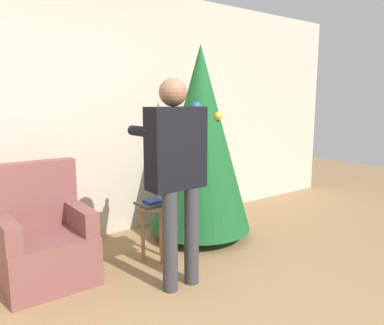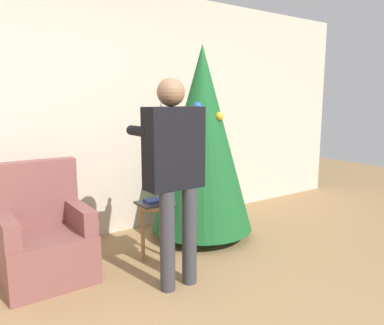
{
  "view_description": "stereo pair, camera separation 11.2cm",
  "coord_description": "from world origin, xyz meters",
  "px_view_note": "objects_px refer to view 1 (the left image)",
  "views": [
    {
      "loc": [
        -1.46,
        -1.58,
        1.5
      ],
      "look_at": [
        0.6,
        1.13,
        0.92
      ],
      "focal_mm": 35.0,
      "sensor_mm": 36.0,
      "label": 1
    },
    {
      "loc": [
        -1.37,
        -1.65,
        1.5
      ],
      "look_at": [
        0.6,
        1.13,
        0.92
      ],
      "focal_mm": 35.0,
      "sensor_mm": 36.0,
      "label": 2
    }
  ],
  "objects_px": {
    "christmas_tree": "(200,139)",
    "person_standing": "(176,164)",
    "armchair": "(44,241)",
    "side_stool": "(155,216)"
  },
  "relations": [
    {
      "from": "christmas_tree",
      "to": "person_standing",
      "type": "relative_size",
      "value": 1.24
    },
    {
      "from": "armchair",
      "to": "side_stool",
      "type": "distance_m",
      "value": 0.97
    },
    {
      "from": "christmas_tree",
      "to": "side_stool",
      "type": "height_order",
      "value": "christmas_tree"
    },
    {
      "from": "christmas_tree",
      "to": "person_standing",
      "type": "distance_m",
      "value": 1.13
    },
    {
      "from": "armchair",
      "to": "person_standing",
      "type": "bearing_deg",
      "value": -40.92
    },
    {
      "from": "christmas_tree",
      "to": "armchair",
      "type": "xyz_separation_m",
      "value": [
        -1.67,
        -0.02,
        -0.75
      ]
    },
    {
      "from": "armchair",
      "to": "side_stool",
      "type": "xyz_separation_m",
      "value": [
        0.94,
        -0.23,
        0.09
      ]
    },
    {
      "from": "christmas_tree",
      "to": "person_standing",
      "type": "height_order",
      "value": "christmas_tree"
    },
    {
      "from": "christmas_tree",
      "to": "armchair",
      "type": "bearing_deg",
      "value": -179.21
    },
    {
      "from": "christmas_tree",
      "to": "person_standing",
      "type": "xyz_separation_m",
      "value": [
        -0.83,
        -0.75,
        -0.08
      ]
    }
  ]
}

